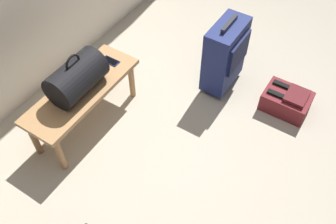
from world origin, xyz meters
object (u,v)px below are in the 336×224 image
(duffel_bag_black, at_px, (77,77))
(backpack_maroon, at_px, (287,101))
(bench, at_px, (83,94))
(cell_phone, at_px, (111,61))
(suitcase_upright_navy, at_px, (225,54))

(duffel_bag_black, bearing_deg, backpack_maroon, -52.03)
(bench, xyz_separation_m, cell_phone, (0.36, -0.00, 0.07))
(duffel_bag_black, relative_size, suitcase_upright_navy, 0.65)
(suitcase_upright_navy, bearing_deg, cell_phone, 131.02)
(cell_phone, relative_size, suitcase_upright_navy, 0.21)
(cell_phone, xyz_separation_m, backpack_maroon, (0.66, -1.32, -0.31))
(suitcase_upright_navy, distance_m, backpack_maroon, 0.65)
(suitcase_upright_navy, bearing_deg, bench, 143.79)
(cell_phone, relative_size, backpack_maroon, 0.38)
(cell_phone, height_order, backpack_maroon, cell_phone)
(duffel_bag_black, relative_size, backpack_maroon, 1.16)
(duffel_bag_black, height_order, suitcase_upright_navy, duffel_bag_black)
(bench, xyz_separation_m, duffel_bag_black, (-0.01, -0.00, 0.19))
(bench, relative_size, suitcase_upright_navy, 1.48)
(duffel_bag_black, height_order, cell_phone, duffel_bag_black)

